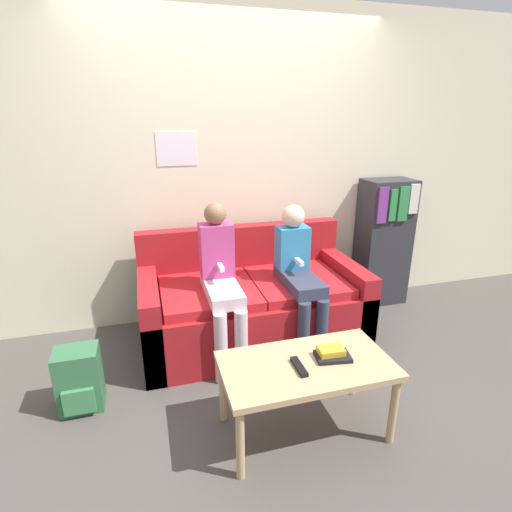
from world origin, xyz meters
name	(u,v)px	position (x,y,z in m)	size (l,w,h in m)	color
ground_plane	(273,376)	(0.00, 0.00, 0.00)	(10.00, 10.00, 0.00)	#4C4742
wall_back	(234,170)	(0.00, 1.10, 1.30)	(8.00, 0.06, 2.60)	beige
couch	(251,304)	(0.00, 0.56, 0.30)	(1.72, 0.89, 0.86)	maroon
coffee_table	(306,371)	(0.02, -0.52, 0.40)	(0.94, 0.51, 0.46)	tan
person_left	(221,277)	(-0.28, 0.35, 0.64)	(0.24, 0.60, 1.16)	silver
person_right	(299,271)	(0.31, 0.35, 0.63)	(0.24, 0.60, 1.11)	#33384C
tv_remote	(299,367)	(-0.04, -0.56, 0.47)	(0.04, 0.17, 0.02)	black
book_stack	(332,354)	(0.17, -0.51, 0.48)	(0.21, 0.15, 0.06)	black
bookshelf	(383,242)	(1.39, 0.90, 0.60)	(0.46, 0.32, 1.19)	#2D2D33
backpack	(79,380)	(-1.24, 0.04, 0.20)	(0.26, 0.23, 0.40)	#336B42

